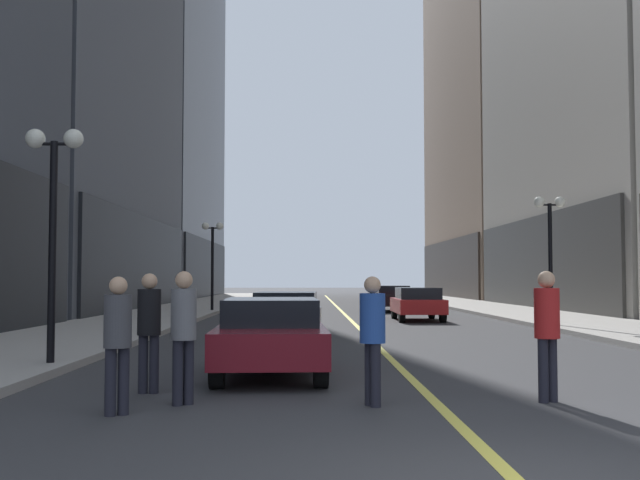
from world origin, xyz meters
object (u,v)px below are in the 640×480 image
(car_black, at_px, (391,297))
(pedestrian_in_grey_suit, at_px, (184,326))
(street_lamp_left_far, at_px, (213,246))
(car_maroon, at_px, (271,333))
(car_silver, at_px, (286,315))
(pedestrian_in_blue_hoodie, at_px, (373,330))
(pedestrian_in_red_jacket, at_px, (547,325))
(street_lamp_left_near, at_px, (53,192))
(car_red, at_px, (417,303))
(pedestrian_in_black_coat, at_px, (149,323))
(street_lamp_right_mid, at_px, (550,231))
(pedestrian_with_orange_bag, at_px, (118,334))

(car_black, xyz_separation_m, pedestrian_in_grey_suit, (-5.90, -28.70, 0.32))
(pedestrian_in_grey_suit, distance_m, street_lamp_left_far, 27.13)
(car_maroon, bearing_deg, car_silver, 89.38)
(car_black, distance_m, pedestrian_in_blue_hoodie, 29.02)
(pedestrian_in_red_jacket, xyz_separation_m, street_lamp_left_near, (-7.93, 3.61, 2.22))
(pedestrian_in_grey_suit, bearing_deg, pedestrian_in_blue_hoodie, -2.74)
(car_red, xyz_separation_m, pedestrian_in_black_coat, (-6.70, -19.04, 0.30))
(car_red, bearing_deg, street_lamp_right_mid, -53.11)
(car_silver, xyz_separation_m, street_lamp_right_mid, (8.70, 5.25, 2.54))
(street_lamp_left_far, xyz_separation_m, street_lamp_right_mid, (12.80, -11.79, 0.00))
(pedestrian_in_red_jacket, xyz_separation_m, street_lamp_right_mid, (4.87, 14.92, 2.22))
(pedestrian_in_blue_hoodie, bearing_deg, street_lamp_right_mid, 64.42)
(pedestrian_in_red_jacket, relative_size, street_lamp_left_near, 0.40)
(pedestrian_in_grey_suit, bearing_deg, pedestrian_with_orange_bag, -132.72)
(car_red, height_order, pedestrian_in_blue_hoodie, pedestrian_in_blue_hoodie)
(car_silver, xyz_separation_m, car_red, (4.95, 10.25, 0.00))
(street_lamp_left_far, relative_size, street_lamp_right_mid, 1.00)
(pedestrian_with_orange_bag, xyz_separation_m, street_lamp_left_far, (-2.34, 27.61, 2.27))
(pedestrian_in_black_coat, distance_m, street_lamp_left_near, 4.24)
(car_maroon, distance_m, car_black, 26.05)
(street_lamp_left_near, bearing_deg, pedestrian_in_blue_hoodie, -35.11)
(car_maroon, distance_m, car_red, 17.69)
(car_red, bearing_deg, pedestrian_in_blue_hoodie, -99.89)
(pedestrian_in_grey_suit, bearing_deg, street_lamp_right_mid, 57.03)
(car_silver, distance_m, pedestrian_in_black_coat, 8.97)
(car_black, height_order, pedestrian_in_blue_hoodie, pedestrian_in_blue_hoodie)
(car_silver, bearing_deg, car_black, 75.68)
(pedestrian_in_grey_suit, relative_size, pedestrian_in_black_coat, 1.01)
(car_silver, height_order, pedestrian_with_orange_bag, pedestrian_with_orange_bag)
(car_black, height_order, street_lamp_left_far, street_lamp_left_far)
(pedestrian_in_red_jacket, height_order, street_lamp_left_near, street_lamp_left_near)
(car_red, height_order, car_black, same)
(pedestrian_with_orange_bag, height_order, street_lamp_right_mid, street_lamp_right_mid)
(car_silver, relative_size, car_black, 0.88)
(pedestrian_with_orange_bag, distance_m, street_lamp_left_near, 5.56)
(car_maroon, bearing_deg, street_lamp_left_near, 170.79)
(pedestrian_in_red_jacket, distance_m, street_lamp_left_near, 8.99)
(street_lamp_right_mid, bearing_deg, car_red, 126.89)
(car_red, relative_size, car_black, 0.88)
(pedestrian_in_blue_hoodie, height_order, pedestrian_in_red_jacket, pedestrian_in_red_jacket)
(pedestrian_with_orange_bag, bearing_deg, car_silver, 80.51)
(pedestrian_with_orange_bag, distance_m, pedestrian_in_black_coat, 1.77)
(car_silver, relative_size, pedestrian_with_orange_bag, 2.44)
(pedestrian_with_orange_bag, bearing_deg, pedestrian_in_red_jacket, 9.13)
(car_maroon, height_order, car_silver, same)
(car_red, bearing_deg, street_lamp_left_near, -119.03)
(pedestrian_in_blue_hoodie, distance_m, street_lamp_right_mid, 17.00)
(car_red, distance_m, pedestrian_in_black_coat, 20.19)
(pedestrian_with_orange_bag, xyz_separation_m, pedestrian_in_red_jacket, (5.59, 0.90, 0.05))
(car_maroon, distance_m, pedestrian_in_black_coat, 2.69)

